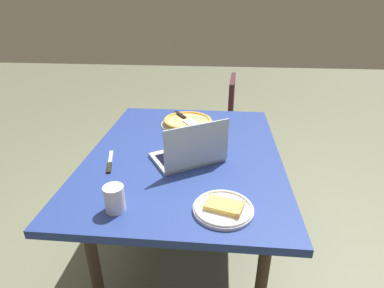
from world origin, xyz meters
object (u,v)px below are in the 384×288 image
at_px(dining_table, 185,165).
at_px(pizza_plate, 224,208).
at_px(laptop, 190,153).
at_px(table_knife, 110,164).
at_px(pizza_tray, 188,122).
at_px(drink_cup, 114,198).
at_px(chair_near, 216,123).

bearing_deg(dining_table, pizza_plate, -157.17).
relative_size(laptop, table_knife, 1.77).
height_order(dining_table, pizza_plate, pizza_plate).
distance_m(dining_table, pizza_plate, 0.53).
xyz_separation_m(pizza_tray, drink_cup, (-0.89, 0.18, 0.03)).
distance_m(dining_table, laptop, 0.17).
relative_size(pizza_plate, chair_near, 0.26).
bearing_deg(pizza_plate, table_knife, 60.52).
height_order(laptop, pizza_tray, laptop).
relative_size(pizza_plate, drink_cup, 2.22).
bearing_deg(pizza_tray, table_knife, 149.18).
bearing_deg(pizza_plate, dining_table, 22.83).
height_order(pizza_plate, drink_cup, drink_cup).
relative_size(table_knife, chair_near, 0.25).
height_order(pizza_tray, drink_cup, drink_cup).
bearing_deg(laptop, pizza_tray, 7.30).
bearing_deg(chair_near, pizza_plate, -178.13).
bearing_deg(table_knife, drink_cup, -157.61).
bearing_deg(pizza_tray, laptop, -172.70).
relative_size(laptop, pizza_plate, 1.71).
relative_size(table_knife, drink_cup, 2.16).
xyz_separation_m(pizza_plate, table_knife, (0.31, 0.55, -0.01)).
xyz_separation_m(laptop, drink_cup, (-0.40, 0.25, 0.01)).
bearing_deg(pizza_tray, chair_near, -14.72).
relative_size(laptop, chair_near, 0.44).
bearing_deg(laptop, chair_near, -5.63).
bearing_deg(drink_cup, laptop, -31.43).
height_order(laptop, table_knife, laptop).
relative_size(dining_table, drink_cup, 12.56).
distance_m(dining_table, pizza_tray, 0.39).
height_order(dining_table, pizza_tray, pizza_tray).
height_order(laptop, chair_near, laptop).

